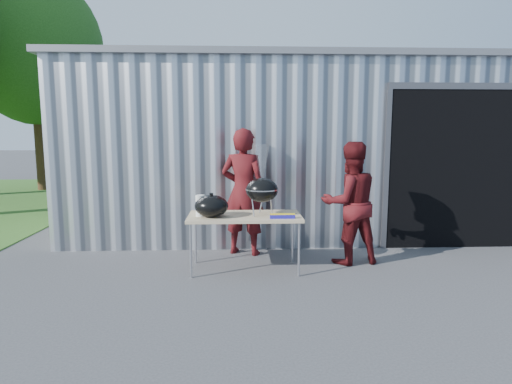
{
  "coord_description": "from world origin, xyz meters",
  "views": [
    {
      "loc": [
        -0.28,
        -4.91,
        1.85
      ],
      "look_at": [
        -0.03,
        0.77,
        1.05
      ],
      "focal_mm": 30.0,
      "sensor_mm": 36.0,
      "label": 1
    }
  ],
  "objects_px": {
    "folding_table": "(245,218)",
    "person_bystander": "(350,203)",
    "person_cook": "(244,192)",
    "kettle_grill": "(262,184)"
  },
  "relations": [
    {
      "from": "folding_table",
      "to": "person_bystander",
      "type": "xyz_separation_m",
      "value": [
        1.49,
        0.25,
        0.15
      ]
    },
    {
      "from": "folding_table",
      "to": "person_cook",
      "type": "height_order",
      "value": "person_cook"
    },
    {
      "from": "folding_table",
      "to": "person_bystander",
      "type": "distance_m",
      "value": 1.52
    },
    {
      "from": "kettle_grill",
      "to": "person_cook",
      "type": "relative_size",
      "value": 0.49
    },
    {
      "from": "person_bystander",
      "to": "person_cook",
      "type": "bearing_deg",
      "value": -29.62
    },
    {
      "from": "kettle_grill",
      "to": "person_bystander",
      "type": "height_order",
      "value": "person_bystander"
    },
    {
      "from": "kettle_grill",
      "to": "person_cook",
      "type": "xyz_separation_m",
      "value": [
        -0.23,
        0.78,
        -0.22
      ]
    },
    {
      "from": "person_cook",
      "to": "folding_table",
      "type": "bearing_deg",
      "value": 109.23
    },
    {
      "from": "folding_table",
      "to": "kettle_grill",
      "type": "bearing_deg",
      "value": -2.6
    },
    {
      "from": "person_cook",
      "to": "kettle_grill",
      "type": "bearing_deg",
      "value": 125.63
    }
  ]
}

